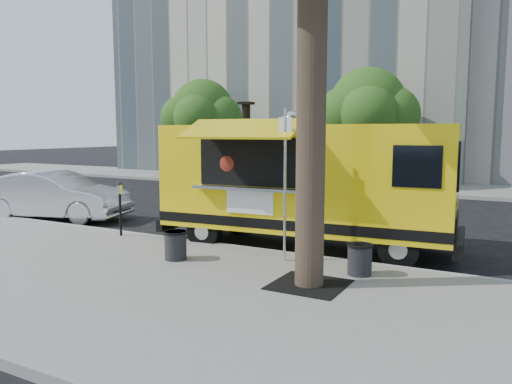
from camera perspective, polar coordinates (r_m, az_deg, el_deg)
ground at (r=12.11m, az=-0.22°, el=-5.96°), size 120.00×120.00×0.00m
sidewalk at (r=8.92m, az=-12.97°, el=-10.39°), size 60.00×6.00×0.15m
curb at (r=11.31m, az=-2.52°, el=-6.51°), size 60.00×0.14×0.16m
far_sidewalk at (r=24.64m, az=15.16°, el=0.60°), size 60.00×5.00×0.15m
tree_well at (r=8.53m, az=6.07°, el=-10.49°), size 1.20×1.20×0.02m
far_tree_a at (r=27.57m, az=-6.13°, el=9.16°), size 3.42×3.42×5.36m
far_tree_b at (r=24.01m, az=12.64°, el=9.49°), size 3.60×3.60×5.50m
sign_post at (r=9.75m, az=3.34°, el=1.89°), size 0.28×0.06×3.00m
parking_meter at (r=12.63m, az=-15.28°, el=-1.14°), size 0.11×0.11×1.33m
food_truck at (r=11.47m, az=5.48°, el=1.32°), size 6.99×3.61×3.37m
sedan at (r=16.47m, az=-21.96°, el=-0.38°), size 4.78×2.65×1.49m
trash_bin_left at (r=10.17m, az=-9.18°, el=-5.92°), size 0.48×0.48×0.57m
trash_bin_right at (r=9.18m, az=11.77°, el=-7.43°), size 0.47×0.47×0.56m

